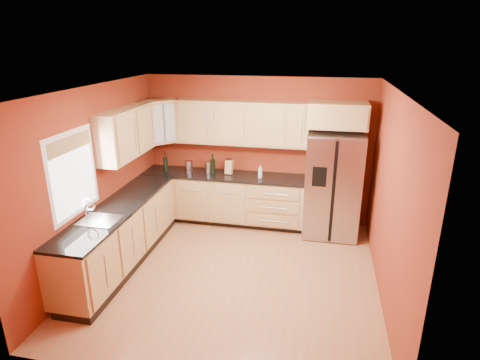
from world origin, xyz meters
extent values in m
plane|color=#AE6A43|center=(0.00, 0.00, 0.00)|extent=(4.00, 4.00, 0.00)
plane|color=silver|center=(0.00, 0.00, 2.60)|extent=(4.00, 4.00, 0.00)
cube|color=maroon|center=(0.00, 2.00, 1.30)|extent=(4.00, 0.04, 2.60)
cube|color=maroon|center=(0.00, -2.00, 1.30)|extent=(4.00, 0.04, 2.60)
cube|color=maroon|center=(-2.00, 0.00, 1.30)|extent=(0.04, 4.00, 2.60)
cube|color=maroon|center=(2.00, 0.00, 1.30)|extent=(0.04, 4.00, 2.60)
cube|color=tan|center=(-0.55, 1.70, 0.44)|extent=(2.90, 0.60, 0.88)
cube|color=tan|center=(-1.70, 0.00, 0.44)|extent=(0.60, 2.80, 0.88)
cube|color=black|center=(-0.55, 1.69, 0.90)|extent=(2.90, 0.62, 0.04)
cube|color=black|center=(-1.69, 0.00, 0.90)|extent=(0.62, 2.80, 0.04)
cube|color=tan|center=(-0.25, 1.83, 1.83)|extent=(2.30, 0.33, 0.75)
cube|color=tan|center=(-1.83, 0.72, 1.83)|extent=(0.33, 1.35, 0.75)
cube|color=tan|center=(-1.67, 1.67, 1.83)|extent=(0.67, 0.67, 0.75)
cube|color=tan|center=(1.35, 1.70, 2.05)|extent=(0.92, 0.60, 0.40)
cube|color=silver|center=(1.35, 1.62, 0.89)|extent=(0.90, 0.75, 1.78)
cube|color=white|center=(-1.98, -0.50, 1.55)|extent=(0.03, 0.90, 1.00)
cylinder|color=silver|center=(-0.81, 1.73, 1.02)|extent=(0.16, 0.16, 0.21)
cylinder|color=silver|center=(-1.18, 1.69, 1.03)|extent=(0.13, 0.13, 0.22)
cube|color=tan|center=(-0.45, 1.75, 1.04)|extent=(0.13, 0.12, 0.24)
cylinder|color=white|center=(0.12, 1.65, 1.03)|extent=(0.10, 0.10, 0.21)
camera|label=1|loc=(1.10, -4.84, 3.19)|focal=30.00mm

